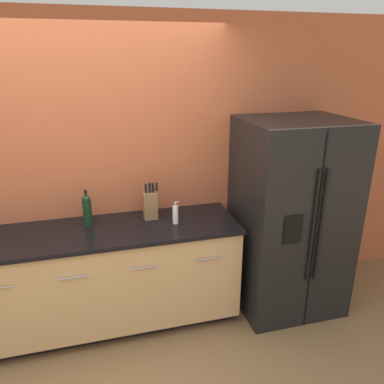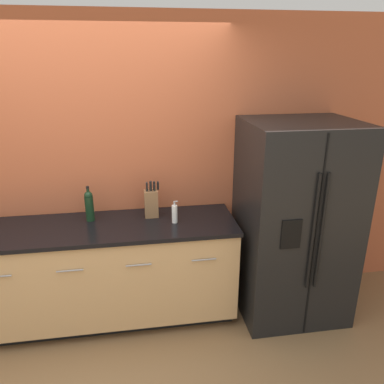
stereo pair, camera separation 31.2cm
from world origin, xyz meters
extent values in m
cube|color=#BC5B38|center=(0.00, 1.21, 1.30)|extent=(10.00, 0.05, 2.60)
cube|color=black|center=(0.15, 0.91, 0.04)|extent=(2.12, 0.54, 0.09)
cube|color=tan|center=(0.15, 0.87, 0.49)|extent=(2.16, 0.62, 0.80)
cube|color=black|center=(0.15, 0.86, 0.91)|extent=(2.19, 0.64, 0.03)
cylinder|color=#99999E|center=(-0.11, 0.55, 0.71)|extent=(0.20, 0.01, 0.01)
cylinder|color=#99999E|center=(0.41, 0.55, 0.71)|extent=(0.20, 0.01, 0.01)
cylinder|color=#99999E|center=(0.93, 0.55, 0.71)|extent=(0.20, 0.01, 0.01)
cube|color=black|center=(1.78, 0.78, 0.88)|extent=(0.92, 0.79, 1.76)
cube|color=black|center=(1.78, 0.39, 0.88)|extent=(0.01, 0.01, 1.72)
cylinder|color=black|center=(1.74, 0.37, 0.97)|extent=(0.02, 0.02, 0.97)
cylinder|color=black|center=(1.81, 0.37, 0.97)|extent=(0.02, 0.02, 0.97)
cube|color=black|center=(1.57, 0.38, 0.97)|extent=(0.16, 0.01, 0.24)
cube|color=olive|center=(0.54, 0.99, 1.04)|extent=(0.12, 0.10, 0.24)
cylinder|color=black|center=(0.51, 1.01, 1.20)|extent=(0.02, 0.03, 0.08)
cylinder|color=black|center=(0.51, 0.98, 1.20)|extent=(0.02, 0.03, 0.09)
cylinder|color=black|center=(0.54, 1.01, 1.20)|extent=(0.02, 0.03, 0.08)
cylinder|color=black|center=(0.54, 0.98, 1.21)|extent=(0.02, 0.04, 0.10)
cylinder|color=black|center=(0.57, 1.01, 1.20)|extent=(0.02, 0.04, 0.08)
cylinder|color=black|center=(0.57, 0.98, 1.19)|extent=(0.02, 0.03, 0.06)
cylinder|color=black|center=(0.61, 1.01, 1.20)|extent=(0.02, 0.03, 0.08)
cylinder|color=black|center=(0.02, 0.99, 1.03)|extent=(0.07, 0.07, 0.21)
sphere|color=black|center=(0.02, 0.99, 1.15)|extent=(0.07, 0.07, 0.07)
cylinder|color=black|center=(0.02, 0.99, 1.18)|extent=(0.02, 0.02, 0.07)
cylinder|color=black|center=(0.02, 0.99, 1.22)|extent=(0.03, 0.03, 0.02)
cylinder|color=white|center=(0.73, 0.83, 1.00)|extent=(0.05, 0.05, 0.15)
cylinder|color=#B2B2B5|center=(0.73, 0.83, 1.10)|extent=(0.02, 0.02, 0.04)
cylinder|color=#B2B2B5|center=(0.74, 0.83, 1.12)|extent=(0.03, 0.01, 0.01)
camera|label=1|loc=(0.12, -1.97, 2.25)|focal=35.00mm
camera|label=2|loc=(0.42, -2.03, 2.25)|focal=35.00mm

